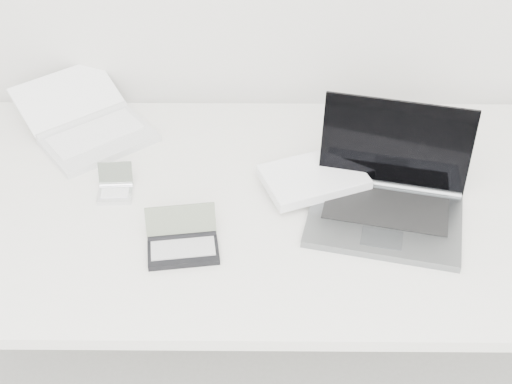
{
  "coord_description": "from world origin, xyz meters",
  "views": [
    {
      "loc": [
        -0.02,
        0.32,
        1.82
      ],
      "look_at": [
        -0.03,
        1.51,
        0.79
      ],
      "focal_mm": 50.0,
      "sensor_mm": 36.0,
      "label": 1
    }
  ],
  "objects_px": {
    "desk": "(269,215)",
    "netbook_open_white": "(89,127)",
    "laptop_large": "(365,192)",
    "palmtop_charcoal": "(183,244)"
  },
  "relations": [
    {
      "from": "desk",
      "to": "palmtop_charcoal",
      "type": "distance_m",
      "value": 0.25
    },
    {
      "from": "desk",
      "to": "netbook_open_white",
      "type": "height_order",
      "value": "netbook_open_white"
    },
    {
      "from": "desk",
      "to": "laptop_large",
      "type": "bearing_deg",
      "value": -2.79
    },
    {
      "from": "laptop_large",
      "to": "netbook_open_white",
      "type": "xyz_separation_m",
      "value": [
        -0.68,
        0.27,
        -0.02
      ]
    },
    {
      "from": "palmtop_charcoal",
      "to": "desk",
      "type": "bearing_deg",
      "value": 32.89
    },
    {
      "from": "netbook_open_white",
      "to": "palmtop_charcoal",
      "type": "bearing_deg",
      "value": -94.03
    },
    {
      "from": "laptop_large",
      "to": "netbook_open_white",
      "type": "relative_size",
      "value": 1.16
    },
    {
      "from": "desk",
      "to": "netbook_open_white",
      "type": "relative_size",
      "value": 3.84
    },
    {
      "from": "laptop_large",
      "to": "desk",
      "type": "bearing_deg",
      "value": -170.09
    },
    {
      "from": "laptop_large",
      "to": "palmtop_charcoal",
      "type": "xyz_separation_m",
      "value": [
        -0.4,
        -0.15,
        -0.02
      ]
    }
  ]
}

